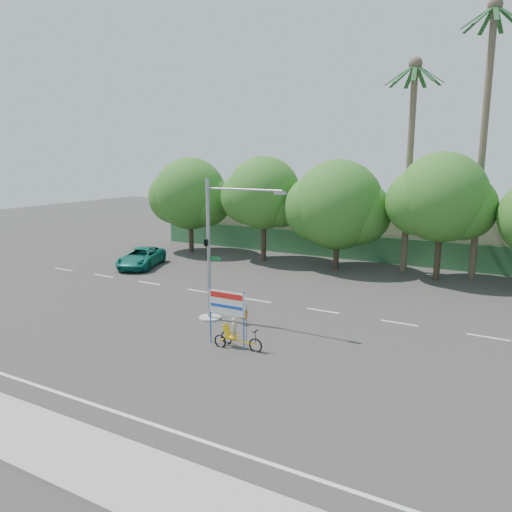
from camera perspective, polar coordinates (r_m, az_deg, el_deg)
The scene contains 14 objects.
ground at distance 21.03m, azimuth -5.86°, elevation -11.25°, with size 120.00×120.00×0.00m, color #33302D.
sidewalk_near at distance 16.14m, azimuth -22.28°, elevation -19.32°, with size 50.00×2.40×0.12m, color gray.
fence at distance 39.61m, azimuth 12.27°, elevation 0.86°, with size 38.00×0.08×2.00m, color #336B3D.
building_left at distance 47.30m, azimuth 2.30°, elevation 4.02°, with size 12.00×8.00×4.00m, color beige.
building_right at distance 42.40m, azimuth 24.53°, elevation 1.86°, with size 14.00×8.00×3.60m, color beige.
tree_far_left at distance 42.37m, azimuth -7.58°, elevation 6.83°, with size 7.14×6.00×7.96m.
tree_left at distance 38.57m, azimuth 0.83°, elevation 6.92°, with size 6.66×5.60×8.07m.
tree_center at distance 36.16m, azimuth 9.25°, elevation 5.53°, with size 7.62×6.40×7.85m.
tree_right at distance 34.34m, azimuth 20.38°, elevation 5.96°, with size 6.90×5.80×8.36m.
palm_tall at distance 35.53m, azimuth 24.74°, elevation 14.25°, with size 3.73×3.79×17.45m.
palm_short at distance 36.15m, azimuth 17.26°, elevation 12.16°, with size 3.73×3.79×14.45m.
traffic_signal at distance 24.49m, azimuth -4.85°, elevation -0.79°, with size 4.72×1.10×7.00m.
trike_billboard at distance 21.47m, azimuth -2.78°, elevation -7.77°, with size 2.61×0.60×2.56m.
pickup_truck at distance 37.68m, azimuth -12.99°, elevation -0.17°, with size 2.34×5.07×1.41m, color #0E6657.
Camera 1 is at (11.28, -15.80, 8.08)m, focal length 35.00 mm.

